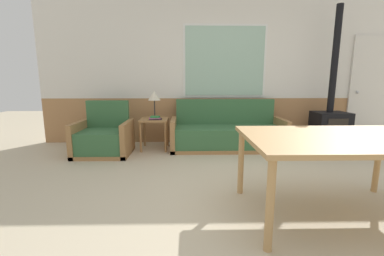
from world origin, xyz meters
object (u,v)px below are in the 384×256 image
Objects in this scene: table_lamp at (154,97)px; wood_stove at (330,119)px; armchair at (104,139)px; couch at (227,134)px; dining_table at (339,144)px; side_table at (154,125)px.

table_lamp is 0.19× the size of wood_stove.
table_lamp is at bearing 14.21° from armchair.
couch is 0.81× the size of wood_stove.
dining_table is 2.68m from wood_stove.
wood_stove is (1.86, 0.01, 0.28)m from couch.
couch reaches higher than side_table.
table_lamp reaches higher than side_table.
couch is 4.18× the size of table_lamp.
armchair is at bearing 142.89° from dining_table.
table_lamp reaches higher than couch.
table_lamp is (-1.29, 0.07, 0.66)m from couch.
couch is at bearing -179.70° from wood_stove.
armchair is 0.54× the size of dining_table.
table_lamp reaches higher than dining_table.
armchair reaches higher than side_table.
wood_stove reaches higher than couch.
couch is 3.66× the size of side_table.
couch is at bearing 0.81° from side_table.
dining_table is 0.65× the size of wood_stove.
table_lamp is 0.30× the size of dining_table.
armchair is 1.83× the size of table_lamp.
armchair is (-2.09, -0.32, 0.00)m from couch.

